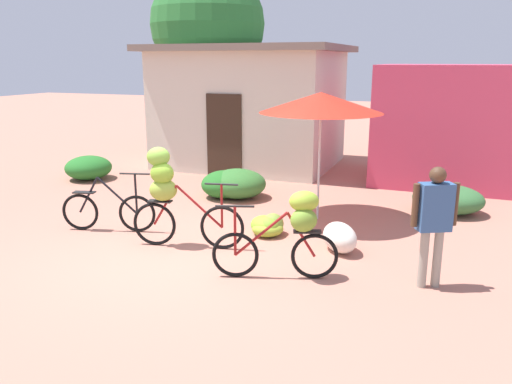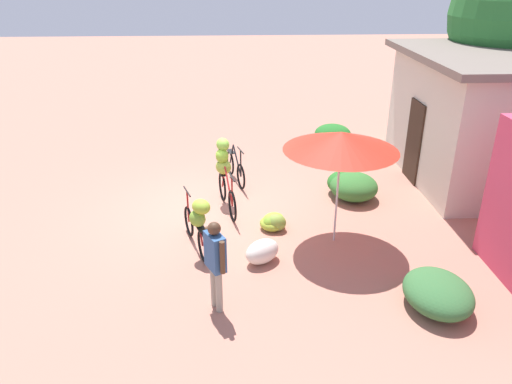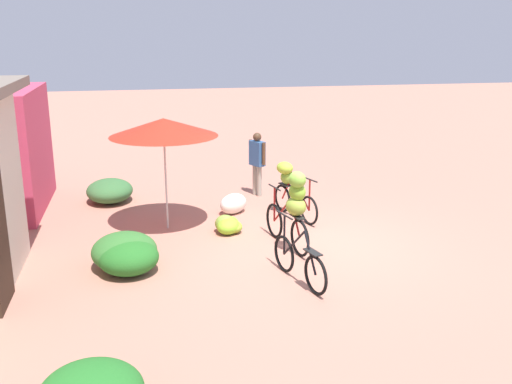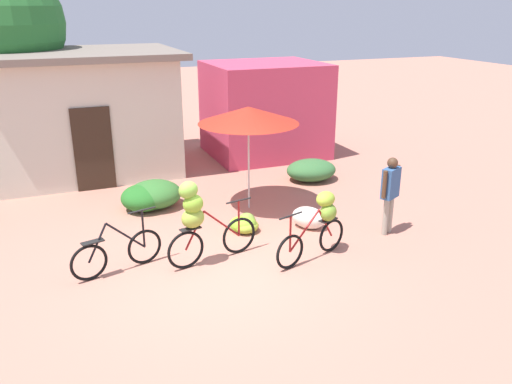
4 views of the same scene
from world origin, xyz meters
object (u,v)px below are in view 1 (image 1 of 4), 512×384
Objects in this scene: bicycle_center_loaded at (292,228)px; tree_behind_building at (208,25)px; bicycle_leftmost at (109,211)px; bicycle_near_pile at (170,192)px; shop_pink at (449,124)px; produce_sack at (340,237)px; person_vendor at (434,215)px; market_umbrella at (321,103)px; banana_pile_on_ground at (268,226)px; building_low at (251,106)px.

tree_behind_building is at bearing 122.33° from bicycle_center_loaded.
bicycle_near_pile is at bearing -10.73° from bicycle_leftmost.
shop_pink is at bearing 58.58° from bicycle_near_pile.
person_vendor is at bearing -31.55° from produce_sack.
shop_pink is 2.06× the size of bicycle_leftmost.
banana_pile_on_ground is (-0.52, -1.17, -1.91)m from market_umbrella.
tree_behind_building is at bearing 111.93° from bicycle_near_pile.
market_umbrella is 1.32× the size of bicycle_near_pile.
building_low reaches higher than person_vendor.
tree_behind_building is 8.26m from bicycle_leftmost.
bicycle_near_pile is 1.08× the size of bicycle_center_loaded.
market_umbrella is at bearing -117.01° from shop_pink.
shop_pink is at bearing -2.90° from building_low.
shop_pink is 5.90m from banana_pile_on_ground.
banana_pile_on_ground is at bearing -57.15° from tree_behind_building.
banana_pile_on_ground is at bearing -114.12° from market_umbrella.
tree_behind_building reaches higher than produce_sack.
building_low reaches higher than shop_pink.
market_umbrella reaches higher than person_vendor.
bicycle_near_pile is 3.75m from person_vendor.
tree_behind_building is at bearing 128.56° from produce_sack.
building_low is at bearing 89.11° from bicycle_leftmost.
person_vendor is at bearing -48.38° from market_umbrella.
bicycle_center_loaded is (-1.72, -6.65, -0.65)m from shop_pink.
building_low reaches higher than bicycle_center_loaded.
person_vendor reaches higher than banana_pile_on_ground.
tree_behind_building is 10.64m from person_vendor.
bicycle_leftmost reaches higher than banana_pile_on_ground.
building_low is 2.18× the size of market_umbrella.
bicycle_center_loaded is 1.02× the size of person_vendor.
tree_behind_building reaches higher than building_low.
banana_pile_on_ground is 1.28m from produce_sack.
tree_behind_building is at bearing 168.32° from shop_pink.
building_low reaches higher than banana_pile_on_ground.
shop_pink is 7.25m from bicycle_near_pile.
building_low reaches higher than bicycle_leftmost.
bicycle_center_loaded is at bearing -108.35° from produce_sack.
bicycle_near_pile is 1.71m from banana_pile_on_ground.
tree_behind_building is at bearing 131.40° from market_umbrella.
building_low is at bearing 124.92° from market_umbrella.
shop_pink is 1.42× the size of market_umbrella.
tree_behind_building reaches higher than person_vendor.
banana_pile_on_ground is (-2.57, -5.18, -1.18)m from shop_pink.
bicycle_leftmost is at bearing -173.42° from produce_sack.
person_vendor is (1.30, -0.80, 0.72)m from produce_sack.
produce_sack is at bearing -103.64° from shop_pink.
bicycle_center_loaded reaches higher than banana_pile_on_ground.
produce_sack is at bearing 6.58° from bicycle_leftmost.
building_low is at bearing 114.29° from banana_pile_on_ground.
bicycle_leftmost is 2.22× the size of produce_sack.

